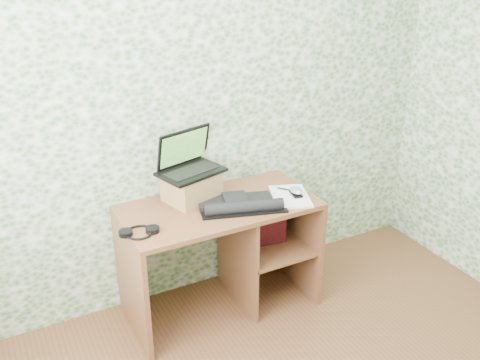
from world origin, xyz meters
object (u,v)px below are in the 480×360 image
desk (229,238)px  keyboard (239,204)px  laptop (188,162)px  notepad (290,196)px  riser (192,187)px

desk → keyboard: size_ratio=2.29×
keyboard → desk: bearing=112.5°
laptop → notepad: 0.68m
riser → notepad: riser is taller
laptop → keyboard: size_ratio=0.84×
riser → notepad: bearing=-24.8°
laptop → keyboard: (0.21, -0.28, -0.22)m
keyboard → notepad: size_ratio=1.64×
laptop → notepad: laptop is taller
desk → laptop: 0.57m
riser → laptop: laptop is taller
riser → laptop: (0.00, 0.04, 0.15)m
laptop → keyboard: laptop is taller
keyboard → notepad: (0.35, -0.02, -0.02)m
laptop → notepad: bearing=-44.4°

